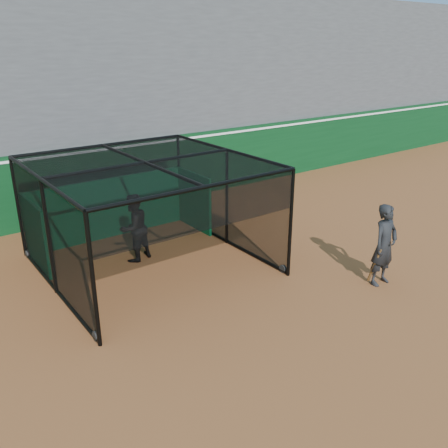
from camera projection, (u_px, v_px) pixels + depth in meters
ground at (255, 311)px, 10.95m from camera, size 120.00×120.00×0.00m
outfield_wall at (103, 178)px, 16.88m from camera, size 50.00×0.50×2.50m
grandstand at (57, 79)px, 18.57m from camera, size 50.00×7.85×8.95m
batting_cage at (148, 216)px, 12.71m from camera, size 5.36×5.55×2.91m
batter at (134, 228)px, 13.20m from camera, size 1.12×0.98×1.94m
on_deck_player at (384, 245)px, 11.85m from camera, size 0.78×0.52×2.12m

